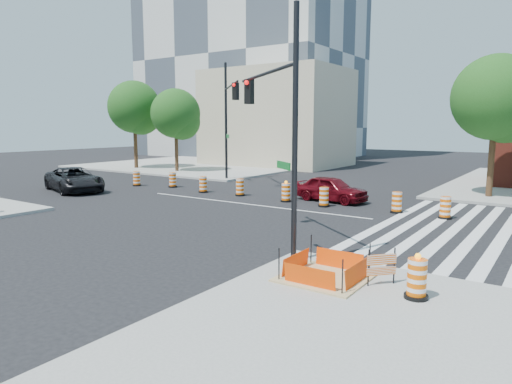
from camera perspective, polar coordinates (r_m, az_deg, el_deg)
ground at (r=24.72m, az=-0.99°, el=-1.54°), size 120.00×120.00×0.00m
sidewalk_nw at (r=49.82m, az=-5.76°, el=3.49°), size 22.00×22.00×0.15m
crosswalk_east at (r=20.49m, az=24.84°, el=-4.36°), size 6.75×13.50×0.01m
lane_centerline at (r=24.71m, az=-0.99°, el=-1.53°), size 14.00×0.12×0.01m
excavation_pit at (r=12.62m, az=8.60°, el=-10.28°), size 2.20×2.20×0.90m
beige_midrise at (r=49.32m, az=2.61°, el=9.20°), size 14.00×10.00×10.00m
red_coupe at (r=25.90m, az=9.36°, el=0.41°), size 4.37×2.20×1.43m
dark_suv at (r=31.78m, az=-21.78°, el=1.47°), size 6.05×4.10×1.54m
signal_pole_se at (r=14.99m, az=2.64°, el=9.87°), size 4.56×3.64×7.55m
signal_pole_nw at (r=33.62m, az=-3.43°, el=10.24°), size 4.79×4.81×8.77m
pit_drum at (r=11.63m, az=19.46°, el=-10.31°), size 0.56×0.56×1.11m
barricade at (r=12.30m, az=15.42°, el=-8.78°), size 0.57×0.63×0.96m
tree_north_a at (r=45.91m, az=-14.90°, el=9.87°), size 4.99×4.99×8.48m
tree_north_b at (r=41.91m, az=-9.94°, el=9.30°), size 4.41×4.41×7.50m
tree_north_c at (r=29.59m, az=27.86°, el=9.86°), size 4.83×4.83×8.21m
median_drum_0 at (r=33.25m, az=-14.69°, el=1.57°), size 0.60×0.60×1.02m
median_drum_1 at (r=31.93m, az=-10.37°, el=1.43°), size 0.60×0.60×1.02m
median_drum_2 at (r=29.17m, az=-6.63°, el=0.87°), size 0.60×0.60×1.02m
median_drum_3 at (r=27.64m, az=-2.02°, el=0.51°), size 0.60×0.60×1.02m
median_drum_4 at (r=25.52m, az=3.76°, el=-0.13°), size 0.60×0.60×1.18m
median_drum_5 at (r=24.18m, az=8.49°, el=-0.70°), size 0.60×0.60×1.02m
median_drum_6 at (r=23.25m, az=17.19°, el=-1.34°), size 0.60×0.60×1.02m
median_drum_7 at (r=22.53m, az=22.58°, el=-1.91°), size 0.60×0.60×1.02m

